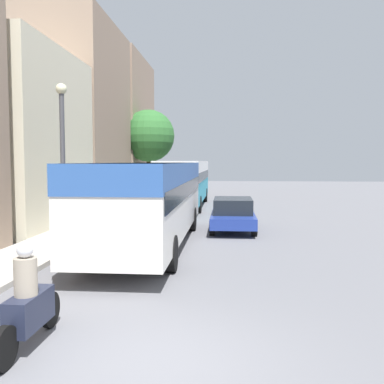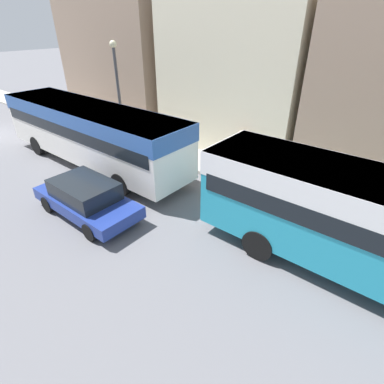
{
  "view_description": "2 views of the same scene",
  "coord_description": "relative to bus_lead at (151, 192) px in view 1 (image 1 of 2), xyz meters",
  "views": [
    {
      "loc": [
        1.1,
        -5.98,
        2.98
      ],
      "look_at": [
        -0.78,
        16.5,
        1.38
      ],
      "focal_mm": 40.0,
      "sensor_mm": 36.0,
      "label": 1
    },
    {
      "loc": [
        6.21,
        21.49,
        6.43
      ],
      "look_at": [
        -0.87,
        15.75,
        1.17
      ],
      "focal_mm": 28.0,
      "sensor_mm": 36.0,
      "label": 2
    }
  ],
  "objects": [
    {
      "name": "motorcycle_behind_lead",
      "position": [
        -0.48,
        -8.37,
        -1.23
      ],
      "size": [
        0.38,
        2.24,
        1.73
      ],
      "color": "#1E2338",
      "rests_on": "ground_plane"
    },
    {
      "name": "pedestrian_near_curb",
      "position": [
        -3.98,
        6.04,
        -0.8
      ],
      "size": [
        0.36,
        0.36,
        1.87
      ],
      "color": "#232838",
      "rests_on": "sidewalk"
    },
    {
      "name": "bus_lead",
      "position": [
        0.0,
        0.0,
        0.0
      ],
      "size": [
        2.63,
        11.36,
        2.94
      ],
      "color": "silver",
      "rests_on": "ground_plane"
    },
    {
      "name": "bus_following",
      "position": [
        -0.12,
        13.3,
        0.05
      ],
      "size": [
        2.57,
        11.42,
        3.02
      ],
      "color": "teal",
      "rests_on": "ground_plane"
    },
    {
      "name": "building_far_terrace",
      "position": [
        -7.96,
        12.67,
        4.0
      ],
      "size": [
        6.69,
        8.78,
        11.83
      ],
      "color": "gray",
      "rests_on": "ground_plane"
    },
    {
      "name": "lamp_post",
      "position": [
        -2.76,
        -1.03,
        1.47
      ],
      "size": [
        0.36,
        0.36,
        5.39
      ],
      "color": "#47474C",
      "rests_on": "sidewalk"
    },
    {
      "name": "street_tree",
      "position": [
        -3.62,
        19.05,
        3.1
      ],
      "size": [
        4.15,
        4.15,
        6.96
      ],
      "color": "brown",
      "rests_on": "sidewalk"
    },
    {
      "name": "ground_plane",
      "position": [
        1.59,
        -8.82,
        -1.92
      ],
      "size": [
        120.0,
        120.0,
        0.0
      ],
      "primitive_type": "plane",
      "color": "slate"
    },
    {
      "name": "building_midblock",
      "position": [
        -7.65,
        3.98,
        2.09
      ],
      "size": [
        6.08,
        7.88,
        8.01
      ],
      "color": "beige",
      "rests_on": "ground_plane"
    },
    {
      "name": "car_crossing",
      "position": [
        2.92,
        3.68,
        -1.18
      ],
      "size": [
        1.91,
        4.39,
        1.4
      ],
      "color": "navy",
      "rests_on": "ground_plane"
    },
    {
      "name": "building_end_row",
      "position": [
        -7.24,
        22.63,
        4.07
      ],
      "size": [
        5.25,
        9.8,
        11.98
      ],
      "color": "gray",
      "rests_on": "ground_plane"
    }
  ]
}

